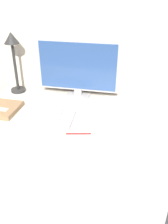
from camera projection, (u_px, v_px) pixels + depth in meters
name	position (u px, v px, depth m)	size (l,w,h in m)	color
ground_plane	(69.00, 221.00, 1.74)	(10.00, 10.00, 0.00)	#38383D
wall_back	(86.00, 27.00, 1.65)	(3.60, 0.05, 2.40)	beige
desk	(75.00, 161.00, 1.73)	(1.18, 0.67, 0.75)	silver
monitor	(78.00, 69.00, 1.67)	(0.55, 0.11, 0.39)	#B7B7BC
keyboard	(123.00, 122.00, 1.45)	(0.28, 0.11, 0.01)	silver
laptop	(46.00, 117.00, 1.50)	(0.34, 0.22, 0.02)	#A3A3A8
ereader	(47.00, 115.00, 1.48)	(0.18, 0.21, 0.01)	white
desk_lamp	(13.00, 53.00, 1.71)	(0.11, 0.11, 0.43)	#282828
notebook	(2.00, 109.00, 1.58)	(0.22, 0.22, 0.03)	#93704C
pen	(79.00, 134.00, 1.35)	(0.14, 0.04, 0.01)	maroon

